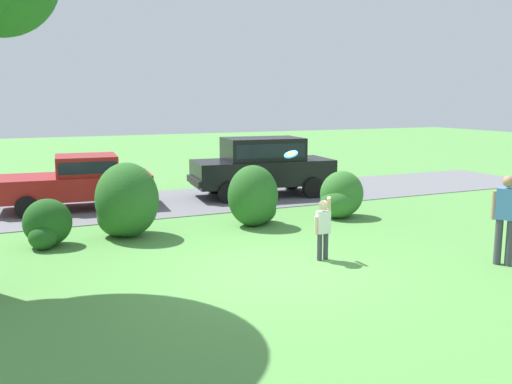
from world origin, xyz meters
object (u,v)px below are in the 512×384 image
(parked_sedan, at_px, (79,180))
(adult_onlooker, at_px, (506,215))
(parked_suv, at_px, (263,164))
(child_thrower, at_px, (323,225))
(frisbee, at_px, (291,154))

(parked_sedan, height_order, adult_onlooker, adult_onlooker)
(parked_suv, relative_size, child_thrower, 3.77)
(parked_suv, relative_size, adult_onlooker, 2.79)
(child_thrower, xyz_separation_m, adult_onlooker, (3.00, -1.71, 0.27))
(parked_sedan, xyz_separation_m, frisbee, (3.26, -6.89, 1.24))
(parked_suv, bearing_deg, frisbee, -110.47)
(parked_suv, relative_size, frisbee, 16.94)
(child_thrower, height_order, frisbee, frisbee)
(frisbee, xyz_separation_m, adult_onlooker, (3.48, -2.19, -1.10))
(child_thrower, distance_m, frisbee, 1.53)
(parked_sedan, relative_size, parked_suv, 0.93)
(parked_suv, xyz_separation_m, child_thrower, (-1.99, -7.09, -0.36))
(parked_sedan, relative_size, frisbee, 15.83)
(frisbee, bearing_deg, parked_sedan, 115.36)
(frisbee, height_order, adult_onlooker, frisbee)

